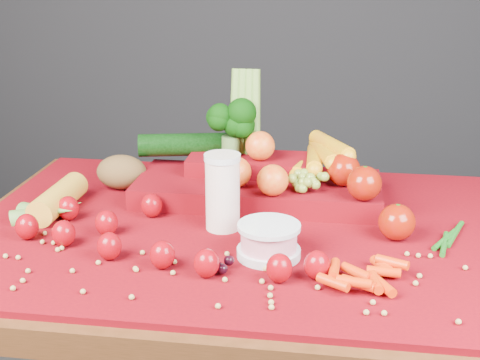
# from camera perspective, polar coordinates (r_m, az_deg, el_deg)

# --- Properties ---
(table) EXTENTS (1.10, 0.80, 0.75)m
(table) POSITION_cam_1_polar(r_m,az_deg,el_deg) (1.36, -0.13, -8.07)
(table) COLOR #321C0B
(table) RESTS_ON ground
(red_cloth) EXTENTS (1.05, 0.75, 0.01)m
(red_cloth) POSITION_cam_1_polar(r_m,az_deg,el_deg) (1.31, -0.13, -4.16)
(red_cloth) COLOR #6A0309
(red_cloth) RESTS_ON table
(milk_glass) EXTENTS (0.07, 0.07, 0.15)m
(milk_glass) POSITION_cam_1_polar(r_m,az_deg,el_deg) (1.27, -1.50, -0.79)
(milk_glass) COLOR silver
(milk_glass) RESTS_ON red_cloth
(yogurt_bowl) EXTENTS (0.11, 0.11, 0.06)m
(yogurt_bowl) POSITION_cam_1_polar(r_m,az_deg,el_deg) (1.17, 2.48, -5.08)
(yogurt_bowl) COLOR silver
(yogurt_bowl) RESTS_ON red_cloth
(strawberry_scatter) EXTENTS (0.58, 0.28, 0.05)m
(strawberry_scatter) POSITION_cam_1_polar(r_m,az_deg,el_deg) (1.21, -8.17, -4.79)
(strawberry_scatter) COLOR #9B0019
(strawberry_scatter) RESTS_ON red_cloth
(dark_grape_cluster) EXTENTS (0.06, 0.05, 0.03)m
(dark_grape_cluster) POSITION_cam_1_polar(r_m,az_deg,el_deg) (1.13, -2.08, -7.20)
(dark_grape_cluster) COLOR black
(dark_grape_cluster) RESTS_ON red_cloth
(soybean_scatter) EXTENTS (0.84, 0.24, 0.01)m
(soybean_scatter) POSITION_cam_1_polar(r_m,az_deg,el_deg) (1.13, -1.66, -7.65)
(soybean_scatter) COLOR tan
(soybean_scatter) RESTS_ON red_cloth
(corn_ear) EXTENTS (0.18, 0.23, 0.06)m
(corn_ear) POSITION_cam_1_polar(r_m,az_deg,el_deg) (1.39, -15.84, -2.26)
(corn_ear) COLOR gold
(corn_ear) RESTS_ON red_cloth
(potato) EXTENTS (0.11, 0.08, 0.08)m
(potato) POSITION_cam_1_polar(r_m,az_deg,el_deg) (1.52, -10.06, 0.67)
(potato) COLOR brown
(potato) RESTS_ON red_cloth
(baby_carrot_pile) EXTENTS (0.17, 0.17, 0.03)m
(baby_carrot_pile) POSITION_cam_1_polar(r_m,az_deg,el_deg) (1.10, 10.49, -8.06)
(baby_carrot_pile) COLOR red
(baby_carrot_pile) RESTS_ON red_cloth
(green_bean_pile) EXTENTS (0.14, 0.12, 0.01)m
(green_bean_pile) POSITION_cam_1_polar(r_m,az_deg,el_deg) (1.31, 17.41, -4.72)
(green_bean_pile) COLOR #165F15
(green_bean_pile) RESTS_ON red_cloth
(produce_mound) EXTENTS (0.60, 0.36, 0.27)m
(produce_mound) POSITION_cam_1_polar(r_m,az_deg,el_deg) (1.44, 2.20, 0.59)
(produce_mound) COLOR #6A0309
(produce_mound) RESTS_ON red_cloth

